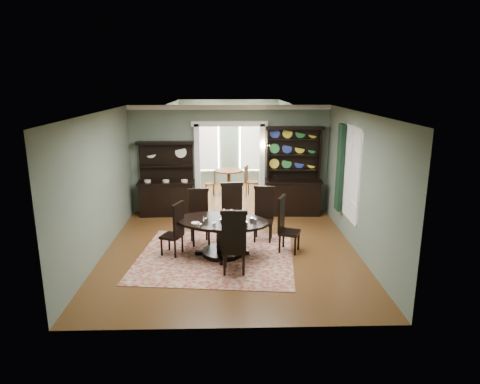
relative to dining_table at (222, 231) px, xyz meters
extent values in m
cube|color=#593517|center=(0.19, 0.17, -0.55)|extent=(5.50, 6.00, 0.01)
cube|color=white|center=(0.19, 0.17, 2.46)|extent=(5.50, 6.00, 0.01)
cube|color=slate|center=(-2.56, 0.17, 0.96)|extent=(0.01, 6.00, 3.00)
cube|color=slate|center=(2.94, 0.17, 0.96)|extent=(0.01, 6.00, 3.00)
cube|color=slate|center=(0.19, -2.83, 0.96)|extent=(5.50, 0.01, 3.00)
cube|color=slate|center=(-1.64, 3.17, 0.96)|extent=(1.85, 0.01, 3.00)
cube|color=slate|center=(2.01, 3.17, 0.96)|extent=(1.85, 0.01, 3.00)
cube|color=slate|center=(0.19, 3.17, 2.21)|extent=(1.80, 0.01, 0.50)
cube|color=white|center=(0.19, 3.12, 2.40)|extent=(5.50, 0.10, 0.12)
cube|color=#593517|center=(0.19, 4.92, -0.55)|extent=(3.50, 3.50, 0.01)
cube|color=white|center=(0.19, 4.92, 2.46)|extent=(3.50, 3.50, 0.01)
cube|color=slate|center=(-1.56, 4.92, 0.96)|extent=(0.01, 3.50, 3.00)
cube|color=slate|center=(1.94, 4.92, 0.96)|extent=(0.01, 3.50, 3.00)
cube|color=slate|center=(0.19, 6.67, 0.96)|extent=(3.50, 0.01, 3.00)
cube|color=white|center=(-0.66, 6.62, 1.01)|extent=(1.05, 0.06, 2.20)
cube|color=white|center=(1.04, 6.62, 1.01)|extent=(1.05, 0.06, 2.20)
cube|color=white|center=(-0.71, 3.17, 0.71)|extent=(0.14, 0.25, 2.50)
cube|color=white|center=(1.09, 3.17, 0.71)|extent=(0.14, 0.25, 2.50)
cube|color=white|center=(0.19, 3.17, 1.96)|extent=(2.08, 0.25, 0.14)
cube|color=white|center=(2.93, 0.77, 1.06)|extent=(0.02, 1.10, 2.00)
cube|color=white|center=(2.91, 0.77, 1.06)|extent=(0.01, 1.22, 2.12)
cube|color=black|center=(2.84, 1.45, 1.06)|extent=(0.10, 0.35, 2.10)
cube|color=gold|center=(1.14, 3.09, 1.31)|extent=(0.08, 0.05, 0.18)
sphere|color=#FFD88C|center=(1.04, 2.94, 1.39)|extent=(0.07, 0.07, 0.07)
sphere|color=#FFD88C|center=(1.24, 2.94, 1.39)|extent=(0.07, 0.07, 0.07)
cube|color=maroon|center=(-0.14, -0.11, -0.54)|extent=(3.54, 3.29, 0.01)
ellipsoid|color=black|center=(0.00, 0.00, 0.21)|extent=(2.21, 1.66, 0.05)
cylinder|color=black|center=(0.00, 0.00, 0.17)|extent=(2.20, 2.20, 0.03)
cylinder|color=black|center=(0.00, 0.00, -0.15)|extent=(0.25, 0.25, 0.69)
cylinder|color=black|center=(0.00, 0.00, -0.49)|extent=(0.88, 0.88, 0.10)
cylinder|color=white|center=(0.09, -0.05, 0.26)|extent=(0.27, 0.27, 0.05)
cube|color=black|center=(-0.51, 0.66, -0.10)|extent=(0.52, 0.51, 0.06)
cube|color=black|center=(-0.55, 0.85, 0.29)|extent=(0.45, 0.13, 0.76)
cube|color=black|center=(-0.55, 0.85, 0.68)|extent=(0.49, 0.16, 0.08)
cylinder|color=black|center=(-0.65, 0.45, -0.32)|extent=(0.05, 0.05, 0.45)
cylinder|color=black|center=(-0.30, 0.52, -0.32)|extent=(0.05, 0.05, 0.45)
cylinder|color=black|center=(-0.72, 0.80, -0.32)|extent=(0.05, 0.05, 0.45)
cylinder|color=black|center=(-0.37, 0.86, -0.32)|extent=(0.05, 0.05, 0.45)
cube|color=black|center=(0.25, 0.77, -0.06)|extent=(0.54, 0.52, 0.06)
cube|color=black|center=(0.22, 0.98, 0.36)|extent=(0.49, 0.12, 0.82)
cube|color=black|center=(0.22, 0.98, 0.78)|extent=(0.53, 0.14, 0.08)
cylinder|color=black|center=(0.09, 0.56, -0.30)|extent=(0.05, 0.05, 0.49)
cylinder|color=black|center=(0.46, 0.60, -0.30)|extent=(0.05, 0.05, 0.49)
cylinder|color=black|center=(0.04, 0.93, -0.30)|extent=(0.05, 0.05, 0.49)
cylinder|color=black|center=(0.41, 0.98, -0.30)|extent=(0.05, 0.05, 0.49)
cube|color=black|center=(0.94, 0.83, -0.10)|extent=(0.52, 0.50, 0.06)
cube|color=black|center=(0.98, 1.02, 0.30)|extent=(0.45, 0.13, 0.76)
cube|color=black|center=(0.98, 1.02, 0.69)|extent=(0.49, 0.15, 0.08)
cylinder|color=black|center=(0.74, 0.68, -0.32)|extent=(0.05, 0.05, 0.45)
cylinder|color=black|center=(1.09, 0.62, -0.32)|extent=(0.05, 0.05, 0.45)
cylinder|color=black|center=(0.80, 1.03, -0.32)|extent=(0.05, 0.05, 0.45)
cylinder|color=black|center=(1.15, 0.97, -0.32)|extent=(0.05, 0.05, 0.45)
cube|color=black|center=(-1.08, 0.06, -0.13)|extent=(0.52, 0.53, 0.05)
cube|color=black|center=(-0.91, -0.01, 0.23)|extent=(0.20, 0.40, 0.70)
cube|color=black|center=(-0.91, -0.01, 0.59)|extent=(0.23, 0.44, 0.07)
cylinder|color=black|center=(-1.17, 0.27, -0.34)|extent=(0.05, 0.05, 0.42)
cylinder|color=black|center=(-1.29, -0.03, -0.34)|extent=(0.05, 0.05, 0.42)
cylinder|color=black|center=(-0.87, 0.15, -0.34)|extent=(0.05, 0.05, 0.42)
cylinder|color=black|center=(-0.99, -0.15, -0.34)|extent=(0.05, 0.05, 0.42)
cube|color=black|center=(1.46, 0.15, -0.11)|extent=(0.55, 0.56, 0.06)
cube|color=black|center=(1.29, 0.22, 0.27)|extent=(0.20, 0.42, 0.74)
cube|color=black|center=(1.29, 0.22, 0.65)|extent=(0.23, 0.47, 0.08)
cylinder|color=black|center=(1.56, -0.07, -0.33)|extent=(0.05, 0.05, 0.44)
cylinder|color=black|center=(1.68, 0.25, -0.33)|extent=(0.05, 0.05, 0.44)
cylinder|color=black|center=(1.24, 0.05, -0.33)|extent=(0.05, 0.05, 0.44)
cylinder|color=black|center=(1.37, 0.37, -0.33)|extent=(0.05, 0.05, 0.44)
cube|color=black|center=(0.25, -0.86, -0.08)|extent=(0.49, 0.47, 0.06)
cube|color=black|center=(0.24, -1.06, 0.33)|extent=(0.47, 0.07, 0.79)
cube|color=black|center=(0.24, -1.06, 0.73)|extent=(0.51, 0.09, 0.08)
cylinder|color=black|center=(0.44, -0.68, -0.31)|extent=(0.05, 0.05, 0.47)
cylinder|color=black|center=(0.07, -0.67, -0.31)|extent=(0.05, 0.05, 0.47)
cylinder|color=black|center=(0.42, -1.05, -0.31)|extent=(0.05, 0.05, 0.47)
cylinder|color=black|center=(0.06, -1.03, -0.31)|extent=(0.05, 0.05, 0.47)
cube|color=black|center=(-1.56, 2.90, -0.09)|extent=(1.48, 0.57, 0.91)
cube|color=black|center=(-1.56, 2.90, 0.39)|extent=(1.58, 0.62, 0.05)
cube|color=black|center=(-1.56, 3.10, 0.93)|extent=(1.46, 0.15, 1.08)
cube|color=black|center=(-1.56, 3.01, 0.82)|extent=(1.42, 0.33, 0.04)
cube|color=black|center=(-1.56, 2.99, 1.46)|extent=(1.56, 0.40, 0.07)
cube|color=black|center=(1.94, 2.86, -0.07)|extent=(1.48, 0.58, 0.94)
cube|color=black|center=(1.94, 2.86, 0.41)|extent=(1.59, 0.64, 0.04)
cube|color=black|center=(1.94, 3.07, 1.13)|extent=(1.46, 0.12, 1.42)
cube|color=black|center=(1.23, 2.96, 1.13)|extent=(0.06, 0.27, 1.46)
cube|color=black|center=(2.65, 2.96, 1.13)|extent=(0.06, 0.27, 1.46)
cube|color=black|center=(1.94, 2.94, 1.86)|extent=(1.58, 0.40, 0.08)
cube|color=black|center=(1.94, 2.96, 0.71)|extent=(1.47, 0.33, 0.03)
cube|color=black|center=(1.94, 2.96, 1.13)|extent=(1.47, 0.33, 0.03)
cube|color=black|center=(1.94, 2.96, 1.54)|extent=(1.47, 0.33, 0.03)
cylinder|color=#5B2C1A|center=(0.16, 5.04, 0.26)|extent=(0.89, 0.89, 0.04)
cylinder|color=#5B2C1A|center=(0.16, 5.04, -0.13)|extent=(0.11, 0.11, 0.78)
cylinder|color=#5B2C1A|center=(0.16, 5.04, -0.51)|extent=(0.49, 0.49, 0.07)
cylinder|color=#5B2C1A|center=(-0.46, 4.91, -0.14)|extent=(0.36, 0.36, 0.04)
cube|color=#5B2C1A|center=(-0.30, 4.93, 0.08)|extent=(0.07, 0.32, 0.45)
cylinder|color=#5B2C1A|center=(-0.60, 5.02, -0.34)|extent=(0.03, 0.03, 0.40)
cylinder|color=#5B2C1A|center=(-0.56, 4.77, -0.34)|extent=(0.03, 0.03, 0.40)
cylinder|color=#5B2C1A|center=(-0.35, 5.05, -0.34)|extent=(0.03, 0.03, 0.40)
cylinder|color=#5B2C1A|center=(-0.32, 4.81, -0.34)|extent=(0.03, 0.03, 0.40)
cylinder|color=#5B2C1A|center=(0.90, 4.77, -0.07)|extent=(0.42, 0.42, 0.04)
cube|color=#5B2C1A|center=(0.72, 4.83, 0.19)|extent=(0.14, 0.37, 0.53)
cylinder|color=#5B2C1A|center=(1.00, 4.58, -0.31)|extent=(0.04, 0.04, 0.47)
cylinder|color=#5B2C1A|center=(1.09, 4.86, -0.31)|extent=(0.04, 0.04, 0.47)
cylinder|color=#5B2C1A|center=(0.72, 4.67, -0.31)|extent=(0.04, 0.04, 0.47)
cylinder|color=#5B2C1A|center=(0.80, 4.95, -0.31)|extent=(0.04, 0.04, 0.47)
camera|label=1|loc=(0.14, -8.57, 3.09)|focal=32.00mm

